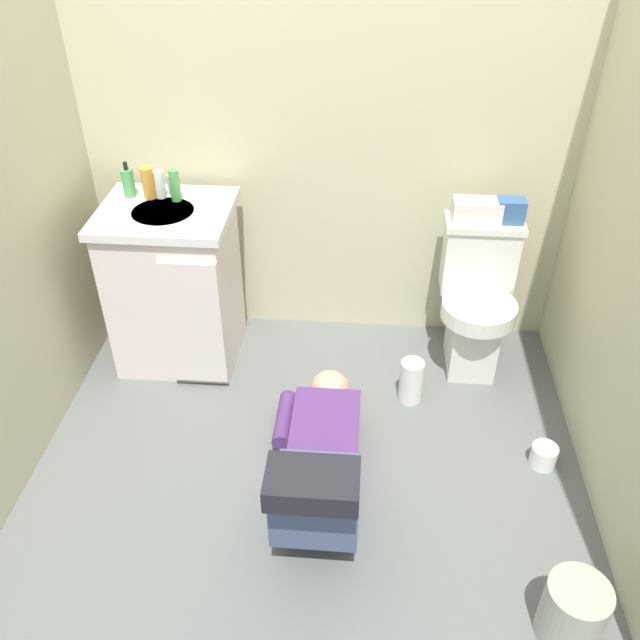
{
  "coord_description": "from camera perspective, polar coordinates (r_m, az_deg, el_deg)",
  "views": [
    {
      "loc": [
        0.21,
        -1.97,
        2.19
      ],
      "look_at": [
        0.02,
        0.4,
        0.45
      ],
      "focal_mm": 37.56,
      "sensor_mm": 36.0,
      "label": 1
    }
  ],
  "objects": [
    {
      "name": "ground_plane",
      "position": [
        2.97,
        -0.95,
        -11.97
      ],
      "size": [
        2.81,
        3.01,
        0.04
      ],
      "primitive_type": "cube",
      "color": "#5E625F"
    },
    {
      "name": "wall_back",
      "position": [
        3.18,
        0.67,
        18.01
      ],
      "size": [
        2.47,
        0.08,
        2.4
      ],
      "primitive_type": "cube",
      "color": "beige",
      "rests_on": "ground_plane"
    },
    {
      "name": "toilet",
      "position": [
        3.31,
        13.15,
        1.65
      ],
      "size": [
        0.36,
        0.46,
        0.75
      ],
      "color": "silver",
      "rests_on": "ground_plane"
    },
    {
      "name": "vanity_cabinet",
      "position": [
        3.32,
        -12.2,
        2.97
      ],
      "size": [
        0.6,
        0.53,
        0.82
      ],
      "color": "silver",
      "rests_on": "ground_plane"
    },
    {
      "name": "faucet",
      "position": [
        3.23,
        -12.62,
        11.12
      ],
      "size": [
        0.02,
        0.02,
        0.1
      ],
      "primitive_type": "cylinder",
      "color": "silver",
      "rests_on": "vanity_cabinet"
    },
    {
      "name": "person_plumber",
      "position": [
        2.7,
        -0.03,
        -11.98
      ],
      "size": [
        0.39,
        1.06,
        0.52
      ],
      "color": "#512D6B",
      "rests_on": "ground_plane"
    },
    {
      "name": "tissue_box",
      "position": [
        3.16,
        13.23,
        9.09
      ],
      "size": [
        0.22,
        0.11,
        0.1
      ],
      "primitive_type": "cube",
      "color": "silver",
      "rests_on": "toilet"
    },
    {
      "name": "toiletry_bag",
      "position": [
        3.19,
        15.93,
        8.96
      ],
      "size": [
        0.12,
        0.09,
        0.11
      ],
      "primitive_type": "cube",
      "color": "#33598C",
      "rests_on": "toilet"
    },
    {
      "name": "soap_dispenser",
      "position": [
        3.26,
        -16.02,
        11.21
      ],
      "size": [
        0.06,
        0.06,
        0.17
      ],
      "color": "#4B9C55",
      "rests_on": "vanity_cabinet"
    },
    {
      "name": "bottle_amber",
      "position": [
        3.22,
        -14.42,
        11.25
      ],
      "size": [
        0.06,
        0.06,
        0.15
      ],
      "primitive_type": "cylinder",
      "color": "gold",
      "rests_on": "vanity_cabinet"
    },
    {
      "name": "bottle_white",
      "position": [
        3.21,
        -13.49,
        11.18
      ],
      "size": [
        0.05,
        0.05,
        0.13
      ],
      "primitive_type": "cylinder",
      "color": "white",
      "rests_on": "vanity_cabinet"
    },
    {
      "name": "bottle_green",
      "position": [
        3.17,
        -12.26,
        11.15
      ],
      "size": [
        0.05,
        0.05,
        0.15
      ],
      "primitive_type": "cylinder",
      "color": "#4BA149",
      "rests_on": "vanity_cabinet"
    },
    {
      "name": "trash_can",
      "position": [
        2.53,
        20.74,
        -22.22
      ],
      "size": [
        0.21,
        0.21,
        0.25
      ],
      "primitive_type": "cylinder",
      "color": "#999D8C",
      "rests_on": "ground_plane"
    },
    {
      "name": "paper_towel_roll",
      "position": [
        3.17,
        7.77,
        -5.17
      ],
      "size": [
        0.11,
        0.11,
        0.22
      ],
      "primitive_type": "cylinder",
      "color": "white",
      "rests_on": "ground_plane"
    },
    {
      "name": "toilet_paper_roll",
      "position": [
        3.05,
        18.51,
        -10.91
      ],
      "size": [
        0.11,
        0.11,
        0.1
      ],
      "primitive_type": "cylinder",
      "color": "white",
      "rests_on": "ground_plane"
    }
  ]
}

